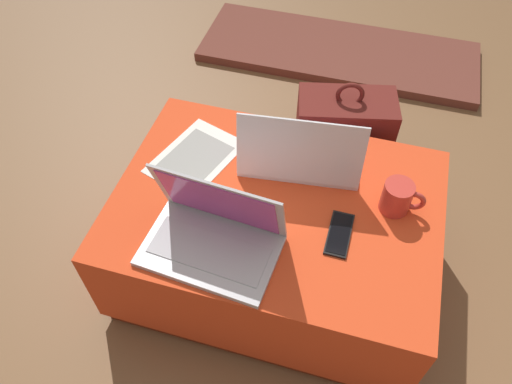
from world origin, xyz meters
TOP-DOWN VIEW (x-y plane):
  - ground_plane at (0.00, 0.00)m, footprint 14.00×14.00m
  - ottoman at (0.00, 0.00)m, footprint 0.99×0.71m
  - laptop_near at (-0.13, -0.19)m, footprint 0.39×0.26m
  - laptop_far at (0.03, 0.16)m, footprint 0.40×0.27m
  - cell_phone at (0.20, -0.07)m, footprint 0.06×0.15m
  - backpack at (0.13, 0.48)m, footprint 0.38×0.29m
  - paper_sheet at (-0.30, 0.11)m, footprint 0.29×0.35m
  - coffee_mug at (0.34, 0.08)m, footprint 0.13×0.09m
  - fireplace_hearth at (0.00, 1.32)m, footprint 1.40×0.50m

SIDE VIEW (x-z plane):
  - ground_plane at x=0.00m, z-range 0.00..0.00m
  - fireplace_hearth at x=0.00m, z-range 0.00..0.04m
  - ottoman at x=0.00m, z-range 0.00..0.39m
  - backpack at x=0.13m, z-range -0.05..0.46m
  - paper_sheet at x=-0.30m, z-range 0.38..0.39m
  - cell_phone at x=0.20m, z-range 0.38..0.39m
  - laptop_far at x=0.03m, z-range 0.32..0.55m
  - laptop_near at x=-0.13m, z-range 0.32..0.55m
  - coffee_mug at x=0.34m, z-range 0.38..0.49m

